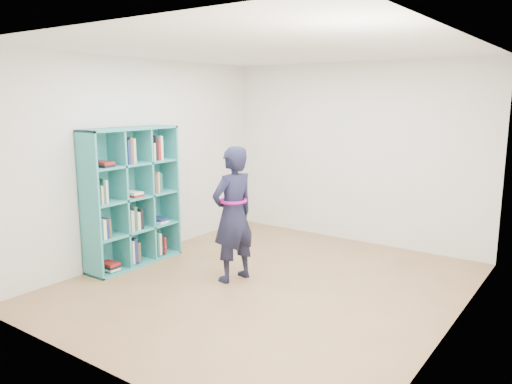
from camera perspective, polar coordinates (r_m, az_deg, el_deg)
The scene contains 9 objects.
floor at distance 5.79m, azimuth 1.24°, elevation -10.51°, with size 4.50×4.50×0.00m, color olive.
ceiling at distance 5.42m, azimuth 1.36°, elevation 16.03°, with size 4.50×4.50×0.00m, color white.
wall_left at distance 6.78m, azimuth -12.86°, elevation 3.70°, with size 0.02×4.50×2.60m, color silver.
wall_right at distance 4.66m, azimuth 22.11°, elevation 0.04°, with size 0.02×4.50×2.60m, color silver.
wall_back at distance 7.41m, azimuth 11.14°, elevation 4.35°, with size 4.00×0.02×2.60m, color silver.
wall_front at distance 3.84m, azimuth -17.92°, elevation -1.83°, with size 4.00×0.02×2.60m, color silver.
bookshelf at distance 6.47m, azimuth -14.20°, elevation -0.64°, with size 0.38×1.30×1.74m.
person at distance 5.72m, azimuth -2.63°, elevation -2.55°, with size 0.48×0.64×1.57m.
smartphone at distance 5.87m, azimuth -2.86°, elevation -1.19°, with size 0.02×0.11×0.14m.
Camera 1 is at (3.03, -4.47, 2.10)m, focal length 35.00 mm.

